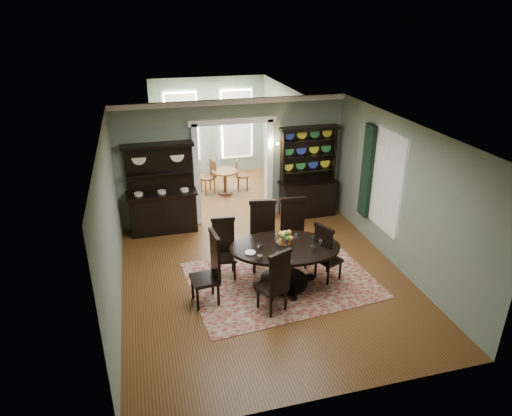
% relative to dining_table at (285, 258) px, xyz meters
% --- Properties ---
extents(room, '(5.51, 6.01, 3.01)m').
position_rel_dining_table_xyz_m(room, '(-0.31, 0.21, 1.00)').
color(room, brown).
rests_on(room, ground).
extents(parlor, '(3.51, 3.50, 3.01)m').
position_rel_dining_table_xyz_m(parlor, '(-0.31, 5.70, 0.94)').
color(parlor, brown).
rests_on(parlor, ground).
extents(doorway_trim, '(2.08, 0.25, 2.57)m').
position_rel_dining_table_xyz_m(doorway_trim, '(-0.31, 3.16, 1.04)').
color(doorway_trim, white).
rests_on(doorway_trim, floor).
extents(right_window, '(0.15, 1.47, 2.12)m').
position_rel_dining_table_xyz_m(right_window, '(2.39, 1.09, 1.03)').
color(right_window, white).
rests_on(right_window, wall_right).
extents(wall_sconce, '(0.27, 0.21, 0.21)m').
position_rel_dining_table_xyz_m(wall_sconce, '(0.64, 3.01, 1.32)').
color(wall_sconce, '#B1902F').
rests_on(wall_sconce, back_wall_right).
extents(rug, '(3.72, 2.87, 0.01)m').
position_rel_dining_table_xyz_m(rug, '(-0.02, 0.12, -0.57)').
color(rug, maroon).
rests_on(rug, floor).
extents(dining_table, '(2.29, 2.26, 0.82)m').
position_rel_dining_table_xyz_m(dining_table, '(0.00, 0.00, 0.00)').
color(dining_table, black).
rests_on(dining_table, rug).
extents(centerpiece, '(1.51, 0.97, 0.25)m').
position_rel_dining_table_xyz_m(centerpiece, '(0.01, 0.09, 0.32)').
color(centerpiece, silver).
rests_on(centerpiece, dining_table).
extents(chair_far_left, '(0.49, 0.46, 1.22)m').
position_rel_dining_table_xyz_m(chair_far_left, '(-1.04, 0.64, 0.07)').
color(chair_far_left, black).
rests_on(chair_far_left, rug).
extents(chair_far_mid, '(0.61, 0.58, 1.43)m').
position_rel_dining_table_xyz_m(chair_far_mid, '(-0.21, 0.78, 0.18)').
color(chair_far_mid, black).
rests_on(chair_far_mid, rug).
extents(chair_far_right, '(0.56, 0.54, 1.43)m').
position_rel_dining_table_xyz_m(chair_far_right, '(0.42, 0.75, 0.18)').
color(chair_far_right, black).
rests_on(chair_far_right, rug).
extents(chair_end_left, '(0.53, 0.55, 1.37)m').
position_rel_dining_table_xyz_m(chair_end_left, '(-1.45, -0.19, 0.15)').
color(chair_end_left, black).
rests_on(chair_end_left, rug).
extents(chair_end_right, '(0.57, 0.58, 1.22)m').
position_rel_dining_table_xyz_m(chair_end_right, '(0.79, -0.09, 0.07)').
color(chair_end_right, black).
rests_on(chair_end_right, rug).
extents(chair_near, '(0.60, 0.59, 1.24)m').
position_rel_dining_table_xyz_m(chair_near, '(-0.42, -0.81, 0.08)').
color(chair_near, black).
rests_on(chair_near, rug).
extents(sideboard, '(1.61, 0.57, 2.13)m').
position_rel_dining_table_xyz_m(sideboard, '(-2.06, 2.92, 0.17)').
color(sideboard, black).
rests_on(sideboard, floor).
extents(welsh_dresser, '(1.47, 0.54, 2.29)m').
position_rel_dining_table_xyz_m(welsh_dresser, '(1.55, 2.92, 0.26)').
color(welsh_dresser, black).
rests_on(welsh_dresser, floor).
extents(parlor_table, '(0.74, 0.74, 0.69)m').
position_rel_dining_table_xyz_m(parlor_table, '(-0.21, 4.82, -0.12)').
color(parlor_table, '#582E19').
rests_on(parlor_table, parlor_floor).
extents(parlor_chair_left, '(0.44, 0.43, 0.95)m').
position_rel_dining_table_xyz_m(parlor_chair_left, '(-0.61, 5.02, -0.06)').
color(parlor_chair_left, '#582E19').
rests_on(parlor_chair_left, parlor_floor).
extents(parlor_chair_right, '(0.41, 0.40, 0.88)m').
position_rel_dining_table_xyz_m(parlor_chair_right, '(0.29, 5.02, -0.10)').
color(parlor_chair_right, '#582E19').
rests_on(parlor_chair_right, parlor_floor).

